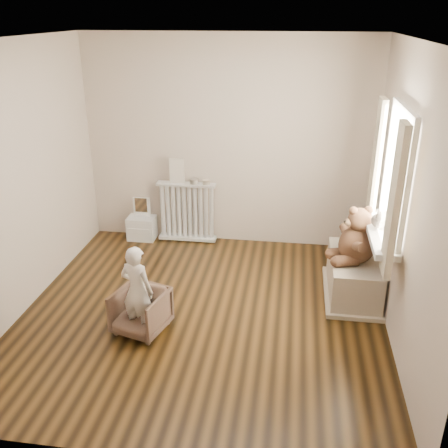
# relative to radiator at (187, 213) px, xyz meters

# --- Properties ---
(floor) EXTENTS (3.60, 3.60, 0.01)m
(floor) POSITION_rel_radiator_xyz_m (0.52, -1.68, -0.39)
(floor) COLOR black
(floor) RESTS_ON ground
(ceiling) EXTENTS (3.60, 3.60, 0.01)m
(ceiling) POSITION_rel_radiator_xyz_m (0.52, -1.68, 2.21)
(ceiling) COLOR white
(ceiling) RESTS_ON ground
(back_wall) EXTENTS (3.60, 0.02, 2.60)m
(back_wall) POSITION_rel_radiator_xyz_m (0.52, 0.12, 0.91)
(back_wall) COLOR beige
(back_wall) RESTS_ON ground
(front_wall) EXTENTS (3.60, 0.02, 2.60)m
(front_wall) POSITION_rel_radiator_xyz_m (0.52, -3.48, 0.91)
(front_wall) COLOR beige
(front_wall) RESTS_ON ground
(left_wall) EXTENTS (0.02, 3.60, 2.60)m
(left_wall) POSITION_rel_radiator_xyz_m (-1.28, -1.68, 0.91)
(left_wall) COLOR beige
(left_wall) RESTS_ON ground
(right_wall) EXTENTS (0.02, 3.60, 2.60)m
(right_wall) POSITION_rel_radiator_xyz_m (2.32, -1.68, 0.91)
(right_wall) COLOR beige
(right_wall) RESTS_ON ground
(window) EXTENTS (0.03, 0.90, 1.10)m
(window) POSITION_rel_radiator_xyz_m (2.28, -1.38, 1.06)
(window) COLOR white
(window) RESTS_ON right_wall
(window_sill) EXTENTS (0.22, 1.10, 0.06)m
(window_sill) POSITION_rel_radiator_xyz_m (2.19, -1.38, 0.48)
(window_sill) COLOR silver
(window_sill) RESTS_ON right_wall
(curtain_left) EXTENTS (0.06, 0.26, 1.30)m
(curtain_left) POSITION_rel_radiator_xyz_m (2.17, -1.95, 1.00)
(curtain_left) COLOR beige
(curtain_left) RESTS_ON right_wall
(curtain_right) EXTENTS (0.06, 0.26, 1.30)m
(curtain_right) POSITION_rel_radiator_xyz_m (2.17, -0.81, 1.00)
(curtain_right) COLOR beige
(curtain_right) RESTS_ON right_wall
(radiator) EXTENTS (0.76, 0.14, 0.80)m
(radiator) POSITION_rel_radiator_xyz_m (0.00, 0.00, 0.00)
(radiator) COLOR silver
(radiator) RESTS_ON floor
(paper_doll) EXTENTS (0.19, 0.02, 0.32)m
(paper_doll) POSITION_rel_radiator_xyz_m (-0.11, 0.00, 0.57)
(paper_doll) COLOR beige
(paper_doll) RESTS_ON radiator
(tin_a) EXTENTS (0.11, 0.11, 0.06)m
(tin_a) POSITION_rel_radiator_xyz_m (0.10, 0.00, 0.44)
(tin_a) COLOR #A59E8C
(tin_a) RESTS_ON radiator
(tin_b) EXTENTS (0.10, 0.10, 0.05)m
(tin_b) POSITION_rel_radiator_xyz_m (0.26, 0.00, 0.44)
(tin_b) COLOR #A59E8C
(tin_b) RESTS_ON radiator
(toy_vanity) EXTENTS (0.36, 0.26, 0.56)m
(toy_vanity) POSITION_rel_radiator_xyz_m (-0.61, -0.03, -0.11)
(toy_vanity) COLOR silver
(toy_vanity) RESTS_ON floor
(armchair) EXTENTS (0.56, 0.57, 0.43)m
(armchair) POSITION_rel_radiator_xyz_m (-0.00, -2.05, -0.18)
(armchair) COLOR brown
(armchair) RESTS_ON floor
(child) EXTENTS (0.37, 0.29, 0.89)m
(child) POSITION_rel_radiator_xyz_m (-0.00, -2.10, 0.08)
(child) COLOR beige
(child) RESTS_ON armchair
(toy_bench) EXTENTS (0.50, 0.95, 0.45)m
(toy_bench) POSITION_rel_radiator_xyz_m (2.04, -1.09, -0.19)
(toy_bench) COLOR #B9AB92
(toy_bench) RESTS_ON floor
(teddy_bear) EXTENTS (0.56, 0.49, 0.59)m
(teddy_bear) POSITION_rel_radiator_xyz_m (2.02, -1.18, 0.28)
(teddy_bear) COLOR #372114
(teddy_bear) RESTS_ON toy_bench
(plush_cat) EXTENTS (0.21, 0.27, 0.21)m
(plush_cat) POSITION_rel_radiator_xyz_m (2.18, -1.34, 0.61)
(plush_cat) COLOR #6F645C
(plush_cat) RESTS_ON window_sill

